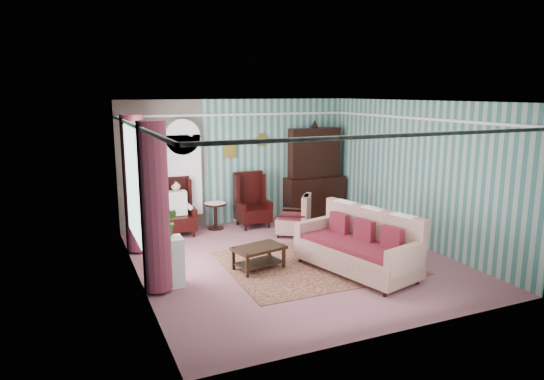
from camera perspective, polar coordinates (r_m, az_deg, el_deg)
name	(u,v)px	position (r m, az deg, el deg)	size (l,w,h in m)	color
floor	(293,260)	(9.07, 2.50, -8.26)	(6.00, 6.00, 0.00)	#874E5A
room_shell	(258,153)	(8.52, -1.65, 4.36)	(5.53, 6.02, 2.91)	#3A6A66
bookcase	(183,181)	(10.96, -10.38, 1.07)	(0.80, 0.28, 2.24)	white
dresser_hutch	(315,170)	(11.98, 5.07, 2.38)	(1.50, 0.56, 2.36)	black
wingback_left	(177,207)	(10.63, -11.12, -2.00)	(0.76, 0.80, 1.25)	black
wingback_right	(253,200)	(11.12, -2.28, -1.20)	(0.76, 0.80, 1.25)	black
seated_woman	(177,209)	(10.64, -11.11, -2.18)	(0.44, 0.40, 1.18)	white
round_side_table	(216,216)	(11.07, -6.66, -3.06)	(0.50, 0.50, 0.60)	black
nest_table	(376,221)	(10.95, 12.16, -3.56)	(0.45, 0.38, 0.54)	black
plant_stand	(166,263)	(7.95, -12.41, -8.35)	(0.55, 0.35, 0.80)	white
rug	(315,263)	(8.95, 5.10, -8.54)	(3.20, 2.60, 0.01)	#48181B
sofa	(356,245)	(8.45, 9.87, -6.40)	(2.20, 0.97, 0.98)	#B7A58E
floral_armchair	(293,215)	(10.47, 2.54, -2.94)	(0.74, 0.86, 0.91)	beige
coffee_table	(259,258)	(8.56, -1.57, -8.00)	(0.88, 0.55, 0.41)	black
potted_plant_a	(162,227)	(7.66, -12.79, -4.26)	(0.40, 0.34, 0.44)	#1D5019
potted_plant_b	(170,222)	(7.93, -11.97, -3.72)	(0.24, 0.19, 0.43)	#184F1A
potted_plant_c	(161,227)	(7.86, -12.88, -4.21)	(0.19, 0.19, 0.35)	#19511E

